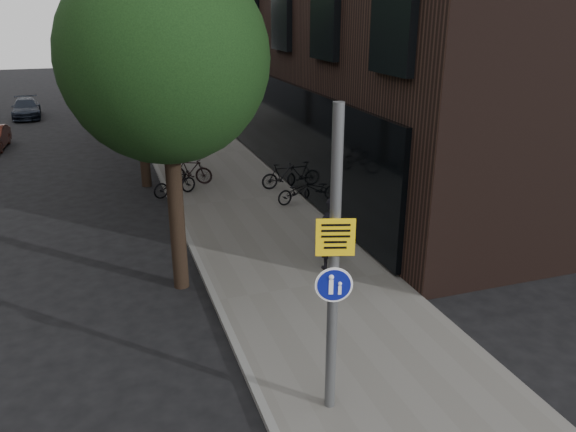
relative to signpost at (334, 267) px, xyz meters
name	(u,v)px	position (x,y,z in m)	size (l,w,h in m)	color
ground	(361,373)	(0.95, 0.74, -2.64)	(120.00, 120.00, 0.00)	black
sidewalk	(240,201)	(1.20, 10.74, -2.58)	(4.50, 60.00, 0.12)	#625F5B
curb_edge	(174,208)	(-1.05, 10.74, -2.57)	(0.15, 60.00, 0.13)	slate
street_tree_near	(168,67)	(-1.58, 5.38, 2.47)	(4.40, 4.40, 7.50)	black
street_tree_mid	(136,43)	(-1.58, 13.88, 2.47)	(5.00, 5.00, 7.80)	black
street_tree_far	(121,32)	(-1.58, 22.88, 2.47)	(5.00, 5.00, 7.80)	black
signpost	(334,267)	(0.00, 0.00, 0.00)	(0.56, 0.20, 4.99)	#595B5E
pedestrian	(331,233)	(2.02, 4.79, -1.57)	(0.69, 0.45, 1.89)	black
parked_bike_facade_near	(298,191)	(2.95, 9.79, -2.11)	(0.55, 1.57, 0.82)	black
parked_bike_facade_far	(282,176)	(2.95, 11.48, -2.06)	(0.43, 1.53, 0.92)	black
parked_bike_curb_near	(174,183)	(-0.85, 11.91, -2.09)	(0.57, 1.64, 0.86)	black
parked_bike_curb_far	(190,171)	(-0.09, 13.12, -2.03)	(0.46, 1.64, 0.98)	black
parked_car_far	(26,108)	(-7.14, 30.13, -2.08)	(1.57, 3.85, 1.12)	black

